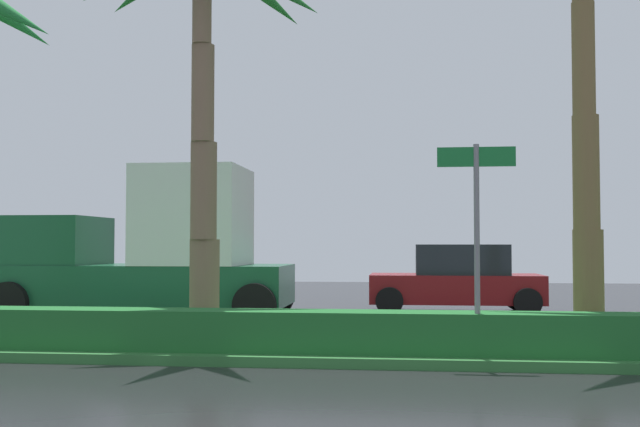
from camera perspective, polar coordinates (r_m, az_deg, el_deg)
The scene contains 7 objects.
ground_plane at distance 13.56m, azimuth 5.76°, elevation -9.86°, with size 90.00×42.00×0.10m, color black.
median_strip at distance 12.55m, azimuth 5.70°, elevation -9.89°, with size 85.50×4.00×0.15m, color #2D6B33.
median_hedge at distance 11.12m, azimuth 5.59°, elevation -8.93°, with size 76.50×0.70×0.60m.
palm_tree_centre_left at distance 13.49m, azimuth -8.90°, elevation 15.35°, with size 4.33×4.45×7.19m.
street_name_sign at distance 10.91m, azimuth 11.75°, elevation -0.44°, with size 1.10×0.08×3.00m.
box_truck_lead at distance 17.59m, azimuth -12.59°, elevation -2.86°, with size 6.40×2.64×3.46m.
car_in_traffic_leading at distance 19.54m, azimuth 10.32°, elevation -4.94°, with size 4.30×2.02×1.72m.
Camera 1 is at (0.17, -4.44, 1.73)m, focal length 42.37 mm.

